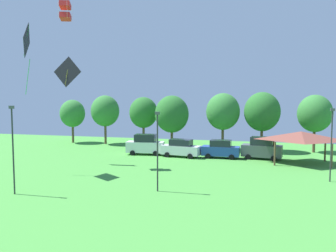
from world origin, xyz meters
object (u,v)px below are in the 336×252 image
at_px(parked_car_third_from_left, 221,149).
at_px(treeline_tree_1, 105,111).
at_px(kite_flying_7, 65,11).
at_px(treeline_tree_6, 315,114).
at_px(light_post_3, 331,141).
at_px(park_pavilion, 301,136).
at_px(kite_flying_4, 67,72).
at_px(kite_flying_6, 27,42).
at_px(treeline_tree_4, 223,112).
at_px(light_post_0, 157,147).
at_px(treeline_tree_0, 72,114).
at_px(treeline_tree_5, 262,112).
at_px(treeline_tree_3, 172,114).
at_px(treeline_tree_2, 143,113).
at_px(parked_car_second_from_left, 181,148).
at_px(light_post_2, 13,145).
at_px(parked_car_rightmost_in_row, 262,148).
at_px(parked_car_leftmost, 145,145).

bearing_deg(parked_car_third_from_left, treeline_tree_1, 157.68).
distance_m(kite_flying_7, treeline_tree_6, 33.55).
xyz_separation_m(light_post_3, treeline_tree_6, (0.98, 17.07, 1.56)).
bearing_deg(park_pavilion, kite_flying_4, -166.58).
distance_m(kite_flying_6, light_post_3, 29.57).
bearing_deg(treeline_tree_4, kite_flying_4, -138.98).
bearing_deg(light_post_0, kite_flying_4, 144.87).
distance_m(kite_flying_7, treeline_tree_0, 22.48).
xyz_separation_m(parked_car_third_from_left, treeline_tree_5, (4.82, 6.75, 4.30)).
distance_m(parked_car_third_from_left, treeline_tree_4, 7.88).
bearing_deg(treeline_tree_3, light_post_0, -78.97).
bearing_deg(light_post_0, treeline_tree_6, 58.18).
bearing_deg(treeline_tree_6, kite_flying_7, -149.64).
distance_m(kite_flying_7, treeline_tree_2, 20.30).
xyz_separation_m(kite_flying_6, light_post_3, (27.95, 3.24, -9.07)).
relative_size(parked_car_second_from_left, treeline_tree_0, 0.72).
xyz_separation_m(parked_car_second_from_left, treeline_tree_6, (16.44, 7.98, 4.10)).
relative_size(light_post_2, treeline_tree_3, 0.90).
xyz_separation_m(treeline_tree_0, treeline_tree_1, (5.74, -0.11, 0.47)).
relative_size(kite_flying_4, kite_flying_6, 0.51).
bearing_deg(treeline_tree_0, kite_flying_7, -61.93).
bearing_deg(kite_flying_7, treeline_tree_2, 79.13).
bearing_deg(parked_car_second_from_left, treeline_tree_1, 155.97).
relative_size(parked_car_second_from_left, treeline_tree_4, 0.63).
height_order(park_pavilion, treeline_tree_5, treeline_tree_5).
relative_size(light_post_0, treeline_tree_5, 0.78).
bearing_deg(treeline_tree_4, light_post_0, -96.91).
relative_size(kite_flying_6, kite_flying_7, 3.42).
relative_size(light_post_2, treeline_tree_0, 0.98).
xyz_separation_m(kite_flying_6, treeline_tree_1, (-1.59, 21.13, -7.52)).
height_order(light_post_0, treeline_tree_2, treeline_tree_2).
distance_m(kite_flying_4, kite_flying_6, 6.23).
relative_size(kite_flying_7, light_post_0, 0.32).
height_order(parked_car_rightmost_in_row, treeline_tree_4, treeline_tree_4).
distance_m(kite_flying_6, parked_car_third_from_left, 24.49).
distance_m(kite_flying_6, park_pavilion, 30.41).
distance_m(parked_car_rightmost_in_row, light_post_0, 18.87).
relative_size(parked_car_leftmost, treeline_tree_0, 0.71).
bearing_deg(light_post_3, parked_car_second_from_left, 149.55).
xyz_separation_m(park_pavilion, treeline_tree_1, (-27.96, 9.45, 2.10)).
height_order(parked_car_rightmost_in_row, treeline_tree_5, treeline_tree_5).
relative_size(kite_flying_7, parked_car_leftmost, 0.41).
xyz_separation_m(parked_car_third_from_left, light_post_2, (-13.68, -19.95, 2.71)).
bearing_deg(kite_flying_6, kite_flying_4, 79.81).
distance_m(kite_flying_7, parked_car_leftmost, 18.51).
bearing_deg(kite_flying_6, light_post_0, -14.27).
height_order(parked_car_third_from_left, treeline_tree_4, treeline_tree_4).
bearing_deg(light_post_2, treeline_tree_6, 47.35).
relative_size(parked_car_leftmost, treeline_tree_3, 0.65).
relative_size(kite_flying_7, parked_car_rightmost_in_row, 0.41).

